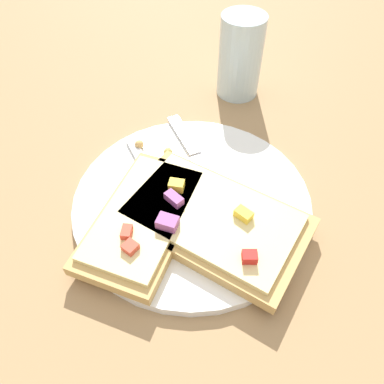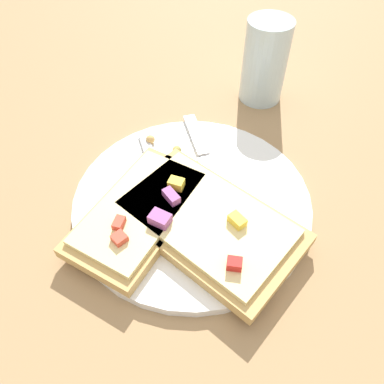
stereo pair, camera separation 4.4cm
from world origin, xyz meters
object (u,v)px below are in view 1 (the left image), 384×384
plate (192,201)px  fork (163,199)px  knife (199,159)px  drinking_glass (240,57)px  pizza_slice_corner (144,217)px  pizza_slice_main (212,219)px

plate → fork: 0.04m
knife → drinking_glass: 0.19m
fork → drinking_glass: bearing=130.0°
pizza_slice_corner → drinking_glass: bearing=175.7°
fork → pizza_slice_main: 0.07m
plate → drinking_glass: 0.25m
fork → drinking_glass: drinking_glass is taller
plate → drinking_glass: size_ratio=2.31×
pizza_slice_corner → fork: bearing=171.2°
plate → drinking_glass: drinking_glass is taller
pizza_slice_main → drinking_glass: drinking_glass is taller
pizza_slice_corner → drinking_glass: (-0.17, -0.24, 0.04)m
plate → pizza_slice_corner: pizza_slice_corner is taller
pizza_slice_corner → pizza_slice_main: bearing=108.4°
knife → pizza_slice_main: (0.01, 0.10, 0.01)m
fork → knife: size_ratio=0.94×
plate → knife: knife is taller
plate → pizza_slice_corner: 0.07m
knife → pizza_slice_main: 0.10m
knife → pizza_slice_corner: size_ratio=1.07×
drinking_glass → pizza_slice_main: bearing=68.9°
fork → pizza_slice_corner: pizza_slice_corner is taller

